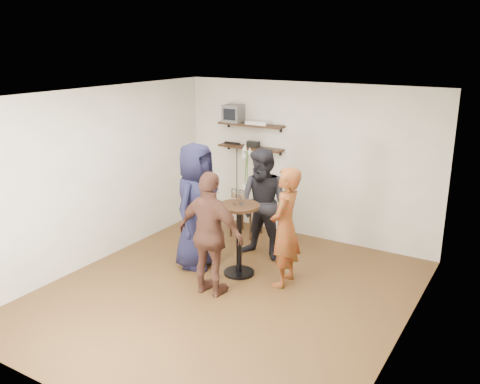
% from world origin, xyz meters
% --- Properties ---
extents(room, '(4.58, 5.08, 2.68)m').
position_xyz_m(room, '(0.00, 0.00, 1.30)').
color(room, '#462C16').
rests_on(room, ground).
extents(shelf_upper, '(1.20, 0.25, 0.04)m').
position_xyz_m(shelf_upper, '(-1.00, 2.38, 1.85)').
color(shelf_upper, black).
rests_on(shelf_upper, room).
extents(shelf_lower, '(1.20, 0.25, 0.04)m').
position_xyz_m(shelf_lower, '(-1.00, 2.38, 1.45)').
color(shelf_lower, black).
rests_on(shelf_lower, room).
extents(crt_monitor, '(0.32, 0.30, 0.30)m').
position_xyz_m(crt_monitor, '(-1.34, 2.38, 2.02)').
color(crt_monitor, '#59595B').
rests_on(crt_monitor, shelf_upper).
extents(dvd_deck, '(0.40, 0.24, 0.06)m').
position_xyz_m(dvd_deck, '(-0.85, 2.38, 1.90)').
color(dvd_deck, silver).
rests_on(dvd_deck, shelf_upper).
extents(radio, '(0.22, 0.10, 0.10)m').
position_xyz_m(radio, '(-0.95, 2.38, 1.52)').
color(radio, black).
rests_on(radio, shelf_lower).
extents(power_strip, '(0.30, 0.05, 0.03)m').
position_xyz_m(power_strip, '(-1.41, 2.42, 1.48)').
color(power_strip, black).
rests_on(power_strip, shelf_lower).
extents(side_table, '(0.54, 0.54, 0.58)m').
position_xyz_m(side_table, '(-0.85, 1.98, 0.48)').
color(side_table, black).
rests_on(side_table, room).
extents(vase_lilies, '(0.20, 0.21, 1.05)m').
position_xyz_m(vase_lilies, '(-0.85, 1.98, 0.91)').
color(vase_lilies, white).
rests_on(vase_lilies, side_table).
extents(drinks_table, '(0.57, 0.57, 1.05)m').
position_xyz_m(drinks_table, '(-0.16, 0.60, 0.67)').
color(drinks_table, black).
rests_on(drinks_table, room).
extents(wine_glass_fl, '(0.07, 0.07, 0.22)m').
position_xyz_m(wine_glass_fl, '(-0.22, 0.57, 1.20)').
color(wine_glass_fl, silver).
rests_on(wine_glass_fl, drinks_table).
extents(wine_glass_fr, '(0.07, 0.07, 0.22)m').
position_xyz_m(wine_glass_fr, '(-0.09, 0.57, 1.19)').
color(wine_glass_fr, silver).
rests_on(wine_glass_fr, drinks_table).
extents(wine_glass_bl, '(0.06, 0.06, 0.19)m').
position_xyz_m(wine_glass_bl, '(-0.18, 0.68, 1.18)').
color(wine_glass_bl, silver).
rests_on(wine_glass_bl, drinks_table).
extents(wine_glass_br, '(0.07, 0.07, 0.20)m').
position_xyz_m(wine_glass_br, '(-0.12, 0.62, 1.18)').
color(wine_glass_br, silver).
rests_on(wine_glass_br, drinks_table).
extents(person_plaid, '(0.45, 0.64, 1.65)m').
position_xyz_m(person_plaid, '(0.53, 0.66, 0.83)').
color(person_plaid, red).
rests_on(person_plaid, room).
extents(person_dark, '(0.85, 0.67, 1.71)m').
position_xyz_m(person_dark, '(-0.14, 1.29, 0.86)').
color(person_dark, black).
rests_on(person_dark, room).
extents(person_navy, '(0.68, 0.96, 1.86)m').
position_xyz_m(person_navy, '(-0.84, 0.53, 0.93)').
color(person_navy, black).
rests_on(person_navy, room).
extents(person_brown, '(0.98, 0.42, 1.66)m').
position_xyz_m(person_brown, '(-0.17, -0.09, 0.83)').
color(person_brown, '#4C2C20').
rests_on(person_brown, room).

